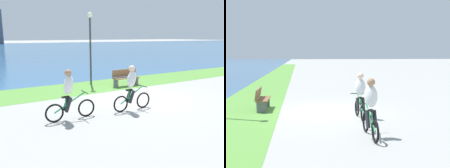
{
  "view_description": "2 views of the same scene",
  "coord_description": "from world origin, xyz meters",
  "views": [
    {
      "loc": [
        -6.23,
        -7.75,
        2.65
      ],
      "look_at": [
        -1.67,
        -0.09,
        0.82
      ],
      "focal_mm": 37.49,
      "sensor_mm": 36.0,
      "label": 1
    },
    {
      "loc": [
        -11.17,
        1.05,
        2.26
      ],
      "look_at": [
        -1.11,
        -0.34,
        1.22
      ],
      "focal_mm": 45.61,
      "sensor_mm": 36.0,
      "label": 2
    }
  ],
  "objects": [
    {
      "name": "ground_plane",
      "position": [
        0.0,
        0.0,
        0.0
      ],
      "size": [
        300.0,
        300.0,
        0.0
      ],
      "primitive_type": "plane",
      "color": "#9E9E99"
    },
    {
      "name": "grass_strip_bayside",
      "position": [
        0.0,
        3.31,
        0.0
      ],
      "size": [
        120.0,
        2.98,
        0.01
      ],
      "primitive_type": "cube",
      "color": "#59933D",
      "rests_on": "ground"
    },
    {
      "name": "cyclist_lead",
      "position": [
        -1.44,
        -1.08,
        0.83
      ],
      "size": [
        1.6,
        0.52,
        1.64
      ],
      "color": "black",
      "rests_on": "ground"
    },
    {
      "name": "cyclist_trailing",
      "position": [
        -3.72,
        -0.88,
        0.83
      ],
      "size": [
        1.69,
        0.52,
        1.64
      ],
      "color": "black",
      "rests_on": "ground"
    },
    {
      "name": "bench_near_path",
      "position": [
        0.76,
        2.58,
        0.45
      ],
      "size": [
        1.5,
        0.47,
        0.9
      ],
      "color": "brown",
      "rests_on": "ground"
    }
  ]
}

